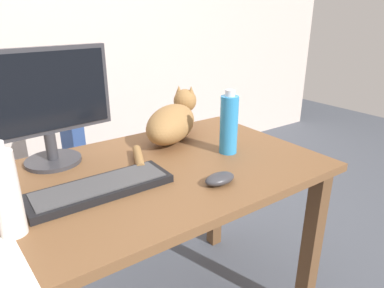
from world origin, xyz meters
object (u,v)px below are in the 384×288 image
object	(u,v)px
monitor	(44,103)
keyboard	(101,188)
cat	(173,121)
water_bottle	(6,193)
spray_bottle	(229,124)
office_chair	(101,174)
computer_mouse	(220,179)

from	to	relation	value
monitor	keyboard	xyz separation A→B (m)	(0.06, -0.31, -0.21)
keyboard	cat	distance (m)	0.53
water_bottle	spray_bottle	world-z (taller)	spray_bottle
office_chair	spray_bottle	xyz separation A→B (m)	(0.23, -0.84, 0.48)
office_chair	computer_mouse	size ratio (longest dim) A/B	8.09
cat	water_bottle	xyz separation A→B (m)	(-0.70, -0.36, 0.03)
office_chair	keyboard	distance (m)	0.98
cat	water_bottle	size ratio (longest dim) A/B	2.01
keyboard	spray_bottle	size ratio (longest dim) A/B	1.75
office_chair	cat	xyz separation A→B (m)	(0.14, -0.58, 0.44)
cat	computer_mouse	size ratio (longest dim) A/B	4.50
keyboard	computer_mouse	world-z (taller)	computer_mouse
spray_bottle	office_chair	bearing A→B (deg)	105.61
keyboard	computer_mouse	size ratio (longest dim) A/B	4.00
cat	water_bottle	world-z (taller)	water_bottle
office_chair	computer_mouse	bearing A→B (deg)	-88.02
keyboard	water_bottle	xyz separation A→B (m)	(-0.26, -0.08, 0.10)
cat	spray_bottle	world-z (taller)	spray_bottle
office_chair	keyboard	xyz separation A→B (m)	(-0.30, -0.85, 0.38)
computer_mouse	office_chair	bearing A→B (deg)	91.98
office_chair	keyboard	bearing A→B (deg)	-109.30
spray_bottle	computer_mouse	bearing A→B (deg)	-136.45
cat	computer_mouse	world-z (taller)	cat
monitor	spray_bottle	world-z (taller)	monitor
office_chair	computer_mouse	world-z (taller)	office_chair
spray_bottle	cat	bearing A→B (deg)	109.30
computer_mouse	spray_bottle	bearing A→B (deg)	43.55
keyboard	spray_bottle	world-z (taller)	spray_bottle
office_chair	monitor	size ratio (longest dim) A/B	1.85
keyboard	cat	xyz separation A→B (m)	(0.44, 0.28, 0.07)
office_chair	cat	distance (m)	0.74
water_bottle	monitor	bearing A→B (deg)	63.29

